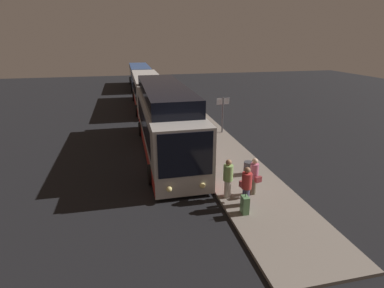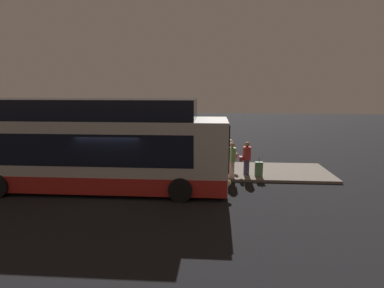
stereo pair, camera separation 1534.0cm
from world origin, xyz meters
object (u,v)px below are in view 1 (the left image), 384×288
(bus_third, at_px, (140,77))
(bus_second, at_px, (148,91))
(trash_bin, at_px, (248,168))
(suitcase, at_px, (245,205))
(sign_post, at_px, (223,110))
(passenger_waiting, at_px, (228,177))
(bus_lead, at_px, (165,123))
(passenger_boarding, at_px, (254,175))
(passenger_with_bags, at_px, (246,185))

(bus_third, bearing_deg, bus_second, 0.00)
(bus_third, distance_m, trash_bin, 29.32)
(suitcase, distance_m, sign_post, 10.35)
(passenger_waiting, distance_m, trash_bin, 2.57)
(suitcase, bearing_deg, bus_lead, -165.45)
(bus_lead, xyz_separation_m, trash_bin, (4.26, 3.40, -1.30))
(passenger_boarding, bearing_deg, bus_third, -100.96)
(suitcase, xyz_separation_m, sign_post, (-9.99, 2.38, 1.25))
(passenger_boarding, xyz_separation_m, passenger_waiting, (-0.02, -1.15, 0.02))
(bus_lead, bearing_deg, sign_post, 120.62)
(trash_bin, bearing_deg, passenger_waiting, -42.56)
(bus_second, xyz_separation_m, passenger_with_bags, (19.43, 2.19, -0.50))
(bus_lead, xyz_separation_m, suitcase, (7.44, 1.93, -1.28))
(sign_post, bearing_deg, passenger_boarding, -9.55)
(bus_second, xyz_separation_m, sign_post, (10.01, 4.31, 0.23))
(passenger_with_bags, height_order, suitcase, passenger_with_bags)
(passenger_with_bags, distance_m, sign_post, 9.68)
(bus_second, distance_m, passenger_boarding, 18.91)
(bus_lead, height_order, bus_third, bus_lead)
(bus_third, relative_size, passenger_boarding, 6.35)
(passenger_boarding, bearing_deg, sign_post, -115.76)
(passenger_with_bags, bearing_deg, bus_third, 87.49)
(bus_lead, relative_size, passenger_boarding, 7.09)
(passenger_waiting, xyz_separation_m, passenger_with_bags, (0.75, 0.49, -0.03))
(bus_second, bearing_deg, passenger_with_bags, 6.44)
(passenger_boarding, bearing_deg, bus_second, -97.54)
(bus_third, height_order, sign_post, bus_third)
(trash_bin, bearing_deg, passenger_with_bags, -24.85)
(passenger_boarding, relative_size, passenger_waiting, 0.97)
(bus_third, height_order, passenger_with_bags, bus_third)
(bus_second, relative_size, passenger_with_bags, 6.68)
(passenger_with_bags, xyz_separation_m, trash_bin, (-2.60, 1.21, -0.54))
(bus_lead, xyz_separation_m, passenger_waiting, (6.11, 1.70, -0.73))
(bus_lead, relative_size, trash_bin, 17.78)
(passenger_with_bags, bearing_deg, suitcase, -121.06)
(bus_lead, xyz_separation_m, passenger_boarding, (6.13, 2.85, -0.75))
(bus_lead, distance_m, trash_bin, 5.61)
(passenger_with_bags, distance_m, suitcase, 0.81)
(bus_lead, relative_size, passenger_with_bags, 7.10)
(bus_lead, height_order, trash_bin, bus_lead)
(sign_post, bearing_deg, bus_second, -156.69)
(sign_post, bearing_deg, passenger_with_bags, -12.67)
(passenger_boarding, height_order, passenger_waiting, passenger_waiting)
(passenger_boarding, xyz_separation_m, suitcase, (1.31, -0.92, -0.53))
(passenger_boarding, height_order, suitcase, passenger_boarding)
(bus_lead, bearing_deg, suitcase, 14.55)
(passenger_with_bags, bearing_deg, passenger_waiting, 116.62)
(bus_lead, distance_m, bus_second, 12.56)
(suitcase, relative_size, trash_bin, 1.45)
(suitcase, bearing_deg, passenger_with_bags, 155.42)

